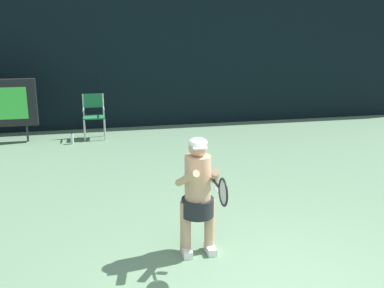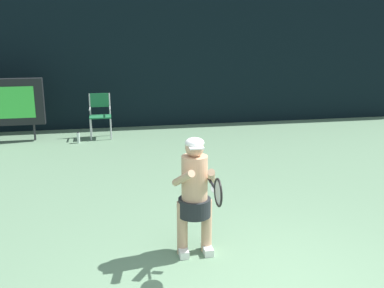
{
  "view_description": "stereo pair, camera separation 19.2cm",
  "coord_description": "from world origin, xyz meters",
  "px_view_note": "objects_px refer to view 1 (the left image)",
  "views": [
    {
      "loc": [
        -1.65,
        -3.6,
        2.7
      ],
      "look_at": [
        -0.3,
        2.45,
        1.05
      ],
      "focal_mm": 41.82,
      "sensor_mm": 36.0,
      "label": 1
    },
    {
      "loc": [
        -1.46,
        -3.63,
        2.7
      ],
      "look_at": [
        -0.3,
        2.45,
        1.05
      ],
      "focal_mm": 41.82,
      "sensor_mm": 36.0,
      "label": 2
    }
  ],
  "objects_px": {
    "water_bottle": "(72,139)",
    "umpire_chair": "(94,113)",
    "tennis_player": "(198,192)",
    "tennis_racket": "(223,191)"
  },
  "relations": [
    {
      "from": "water_bottle",
      "to": "umpire_chair",
      "type": "bearing_deg",
      "value": 42.01
    },
    {
      "from": "tennis_player",
      "to": "water_bottle",
      "type": "bearing_deg",
      "value": 106.45
    },
    {
      "from": "water_bottle",
      "to": "tennis_racket",
      "type": "bearing_deg",
      "value": -73.68
    },
    {
      "from": "water_bottle",
      "to": "tennis_racket",
      "type": "distance_m",
      "value": 6.54
    },
    {
      "from": "umpire_chair",
      "to": "tennis_player",
      "type": "bearing_deg",
      "value": -79.41
    },
    {
      "from": "water_bottle",
      "to": "tennis_player",
      "type": "bearing_deg",
      "value": -73.55
    },
    {
      "from": "umpire_chair",
      "to": "tennis_player",
      "type": "height_order",
      "value": "tennis_player"
    },
    {
      "from": "umpire_chair",
      "to": "water_bottle",
      "type": "relative_size",
      "value": 4.08
    },
    {
      "from": "umpire_chair",
      "to": "tennis_player",
      "type": "xyz_separation_m",
      "value": [
        1.15,
        -6.17,
        0.17
      ]
    },
    {
      "from": "water_bottle",
      "to": "tennis_player",
      "type": "relative_size",
      "value": 0.18
    }
  ]
}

